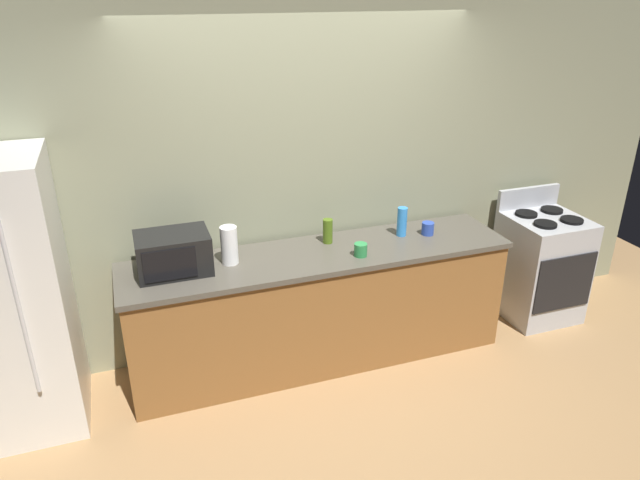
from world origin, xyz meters
name	(u,v)px	position (x,y,z in m)	size (l,w,h in m)	color
ground_plane	(338,387)	(0.00, 0.00, 0.00)	(8.00, 8.00, 0.00)	#A87F51
back_wall	(302,176)	(0.00, 0.81, 1.35)	(6.40, 0.10, 2.70)	gray
counter_run	(320,307)	(0.00, 0.40, 0.45)	(2.84, 0.64, 0.90)	brown
refrigerator	(5,300)	(-2.05, 0.40, 0.90)	(0.72, 0.73, 1.80)	white
stove_range	(540,266)	(2.00, 0.40, 0.46)	(0.60, 0.61, 1.08)	#B7BABF
microwave	(173,253)	(-1.02, 0.45, 1.04)	(0.48, 0.35, 0.27)	black
paper_towel_roll	(229,245)	(-0.64, 0.45, 1.04)	(0.12, 0.12, 0.27)	white
bottle_olive_oil	(328,231)	(0.11, 0.55, 0.99)	(0.07, 0.07, 0.19)	#4C6B19
bottle_spray_cleaner	(402,222)	(0.69, 0.49, 1.01)	(0.08, 0.08, 0.23)	#338CE5
mug_blue	(428,228)	(0.89, 0.44, 0.95)	(0.09, 0.09, 0.10)	#2D4CB2
mug_green	(361,250)	(0.25, 0.26, 0.95)	(0.09, 0.09, 0.09)	#2D8C47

